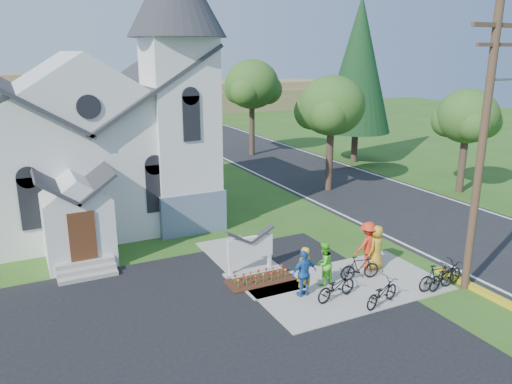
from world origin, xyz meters
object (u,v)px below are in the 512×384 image
bike_0 (336,286)px  cyclist_4 (376,247)px  cyclist_3 (368,245)px  bike_2 (382,293)px  church_sign (250,248)px  utility_pole (484,143)px  bike_1 (360,268)px  bike_3 (437,277)px  cyclist_2 (304,273)px  cyclist_1 (324,263)px  bike_4 (445,275)px  cyclist_0 (304,271)px

bike_0 → cyclist_4: cyclist_4 is taller
cyclist_3 → bike_2: bearing=55.4°
church_sign → utility_pole: (6.56, -4.70, 4.38)m
bike_1 → bike_3: bike_3 is taller
utility_pole → cyclist_2: utility_pole is taller
bike_1 → bike_0: bearing=128.8°
cyclist_1 → bike_4: 4.43m
cyclist_4 → cyclist_2: bearing=-12.7°
cyclist_3 → bike_4: cyclist_3 is taller
cyclist_3 → cyclist_0: bearing=7.8°
cyclist_4 → church_sign: bearing=-46.4°
bike_2 → utility_pole: bearing=-111.2°
cyclist_2 → cyclist_3: bearing=-166.3°
cyclist_0 → cyclist_4: 3.76m
bike_0 → bike_2: size_ratio=1.03×
bike_0 → cyclist_3: 3.14m
cyclist_1 → cyclist_2: (-1.12, -0.45, 0.03)m
utility_pole → cyclist_1: (-4.63, 2.49, -4.53)m
church_sign → bike_1: (3.41, -2.47, -0.50)m
cyclist_0 → cyclist_4: cyclist_4 is taller
cyclist_3 → cyclist_1: bearing=6.0°
bike_0 → bike_3: 3.81m
bike_2 → bike_3: size_ratio=1.04×
cyclist_3 → bike_3: (1.03, -2.68, -0.46)m
utility_pole → bike_2: bearing=175.4°
church_sign → bike_1: church_sign is taller
bike_0 → cyclist_3: size_ratio=0.92×
bike_1 → cyclist_3: (0.94, 0.75, 0.48)m
bike_2 → bike_3: bike_3 is taller
utility_pole → bike_3: (-1.19, 0.30, -4.85)m
utility_pole → cyclist_3: bearing=126.7°
cyclist_0 → church_sign: bearing=-80.9°
cyclist_0 → cyclist_1: cyclist_0 is taller
bike_2 → cyclist_4: (1.75, 2.45, 0.45)m
utility_pole → bike_0: utility_pole is taller
cyclist_2 → cyclist_3: 3.65m
church_sign → cyclist_4: size_ratio=1.22×
cyclist_1 → cyclist_3: bearing=176.3°
cyclist_4 → utility_pole: bearing=102.2°
cyclist_1 → bike_2: size_ratio=0.96×
church_sign → cyclist_0: 2.68m
cyclist_0 → cyclist_2: (-0.06, -0.12, -0.03)m
bike_1 → cyclist_3: cyclist_3 is taller
bike_1 → cyclist_4: 1.37m
bike_2 → cyclist_3: cyclist_3 is taller
bike_1 → bike_2: (-0.56, -1.93, -0.02)m
cyclist_2 → church_sign: bearing=-74.1°
cyclist_2 → cyclist_4: cyclist_4 is taller
bike_2 → bike_4: 2.93m
bike_1 → cyclist_0: bearing=102.8°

